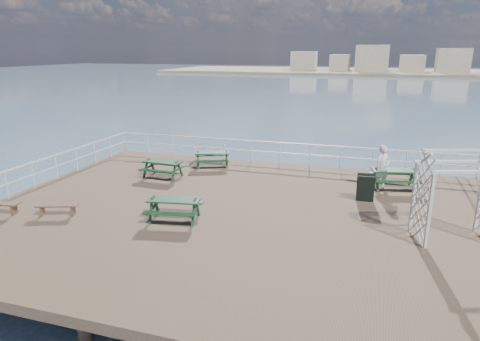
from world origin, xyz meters
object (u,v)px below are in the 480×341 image
Objects in this scene: picnic_table_c at (395,175)px; flat_bench_near at (57,207)px; trellis_arbor at (456,201)px; person at (382,167)px; picnic_table_b at (163,165)px; picnic_table_d at (174,205)px; picnic_table_a at (212,156)px.

flat_bench_near is (-11.11, -6.69, -0.27)m from picnic_table_c.
person is at bearing 95.96° from trellis_arbor.
picnic_table_c is 0.76× the size of trellis_arbor.
picnic_table_b is 11.81m from trellis_arbor.
picnic_table_c is 1.10× the size of picnic_table_d.
trellis_arbor is 4.88m from person.
picnic_table_b is 1.24× the size of flat_bench_near.
picnic_table_d is (1.25, -6.73, 0.02)m from picnic_table_a.
flat_bench_near is 0.78× the size of person.
picnic_table_b is 9.93m from picnic_table_c.
picnic_table_b is at bearing 145.37° from trellis_arbor.
flat_bench_near is at bearing -177.71° from picnic_table_d.
trellis_arbor is at bearing -10.21° from flat_bench_near.
picnic_table_b is at bearing 111.60° from picnic_table_d.
picnic_table_d is 8.72m from trellis_arbor.
trellis_arbor is (8.62, 1.12, 0.70)m from picnic_table_d.
picnic_table_d is 0.70× the size of trellis_arbor.
trellis_arbor reaches higher than picnic_table_a.
picnic_table_d reaches higher than flat_bench_near.
person is (9.30, 1.17, 0.38)m from picnic_table_b.
picnic_table_c is (9.82, 1.42, 0.04)m from picnic_table_b.
flat_bench_near is (-2.75, -7.61, -0.22)m from picnic_table_a.
picnic_table_a is at bearing 60.80° from picnic_table_b.
picnic_table_a is 0.74× the size of trellis_arbor.
trellis_arbor reaches higher than flat_bench_near.
trellis_arbor reaches higher than picnic_table_d.
picnic_table_a is at bearing 50.89° from flat_bench_near.
picnic_table_d reaches higher than picnic_table_b.
picnic_table_b is 0.97× the size of person.
flat_bench_near is (-4.00, -0.88, -0.24)m from picnic_table_d.
trellis_arbor is (11.33, -3.26, 0.71)m from picnic_table_b.
picnic_table_a is at bearing 133.30° from person.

